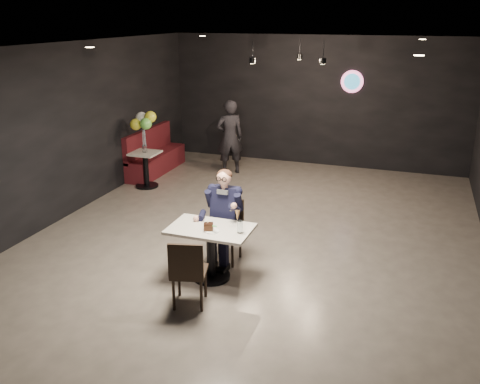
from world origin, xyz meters
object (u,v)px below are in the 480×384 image
at_px(chair_far, 225,232).
at_px(balloon_vase, 145,149).
at_px(side_table, 146,171).
at_px(passerby, 230,137).
at_px(main_table, 211,253).
at_px(booth_bench, 156,151).
at_px(sundae_glass, 240,227).
at_px(chair_near, 189,271).
at_px(seated_man, 225,215).

relative_size(chair_far, balloon_vase, 6.24).
bearing_deg(side_table, passerby, 49.25).
height_order(main_table, booth_bench, booth_bench).
height_order(main_table, balloon_vase, balloon_vase).
relative_size(main_table, passerby, 0.66).
bearing_deg(booth_bench, sundae_glass, -50.20).
bearing_deg(sundae_glass, chair_far, 126.48).
bearing_deg(booth_bench, side_table, -73.30).
relative_size(main_table, sundae_glass, 6.60).
distance_m(main_table, side_table, 4.20).
height_order(side_table, passerby, passerby).
bearing_deg(chair_near, main_table, 75.40).
xyz_separation_m(balloon_vase, passerby, (1.30, 1.51, 0.01)).
height_order(main_table, side_table, main_table).
distance_m(sundae_glass, side_table, 4.55).
relative_size(seated_man, booth_bench, 0.73).
height_order(seated_man, sundae_glass, seated_man).
relative_size(booth_bench, side_table, 2.90).
xyz_separation_m(booth_bench, passerby, (1.60, 0.51, 0.34)).
relative_size(main_table, chair_near, 1.20).
bearing_deg(passerby, side_table, 18.76).
bearing_deg(seated_man, side_table, 136.62).
xyz_separation_m(sundae_glass, balloon_vase, (-3.20, 3.19, -0.01)).
bearing_deg(chair_far, side_table, 136.62).
distance_m(main_table, booth_bench, 5.17).
bearing_deg(side_table, balloon_vase, 0.00).
xyz_separation_m(booth_bench, balloon_vase, (0.30, -1.00, 0.33)).
bearing_deg(seated_man, chair_far, 0.00).
distance_m(sundae_glass, booth_bench, 5.47).
distance_m(sundae_glass, passerby, 5.07).
relative_size(chair_near, sundae_glass, 5.52).
height_order(sundae_glass, side_table, sundae_glass).
bearing_deg(seated_man, sundae_glass, -53.52).
bearing_deg(passerby, main_table, 76.87).
distance_m(side_table, passerby, 2.06).
xyz_separation_m(main_table, balloon_vase, (-2.77, 3.16, 0.45)).
height_order(seated_man, balloon_vase, seated_man).
distance_m(chair_near, side_table, 4.75).
bearing_deg(balloon_vase, main_table, -48.84).
height_order(booth_bench, passerby, passerby).
height_order(chair_near, balloon_vase, chair_near).
xyz_separation_m(side_table, balloon_vase, (0.00, 0.00, 0.48)).
xyz_separation_m(main_table, chair_near, (-0.00, -0.70, 0.09)).
xyz_separation_m(chair_far, side_table, (-2.77, 2.61, -0.12)).
relative_size(side_table, passerby, 0.41).
xyz_separation_m(chair_near, seated_man, (0.00, 1.25, 0.26)).
xyz_separation_m(chair_near, sundae_glass, (0.43, 0.67, 0.37)).
bearing_deg(main_table, sundae_glass, -4.04).
height_order(seated_man, passerby, passerby).
bearing_deg(chair_near, balloon_vase, 111.01).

